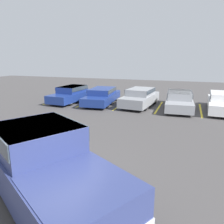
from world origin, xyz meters
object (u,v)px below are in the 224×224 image
object	(u,v)px
parked_sedan_b	(102,95)
parked_sedan_e	(223,102)
parked_sedan_a	(72,93)
parked_sedan_c	(140,97)
parked_sedan_d	(179,100)
pickup_truck	(44,163)

from	to	relation	value
parked_sedan_b	parked_sedan_e	distance (m)	8.44
parked_sedan_a	parked_sedan_e	xyz separation A→B (m)	(11.02, 0.26, -0.00)
parked_sedan_c	parked_sedan_d	bearing A→B (deg)	95.48
parked_sedan_a	parked_sedan_d	world-z (taller)	parked_sedan_a
parked_sedan_c	parked_sedan_a	bearing A→B (deg)	-82.02
pickup_truck	parked_sedan_b	world-z (taller)	pickup_truck
pickup_truck	parked_sedan_e	world-z (taller)	pickup_truck
pickup_truck	parked_sedan_a	xyz separation A→B (m)	(-5.57, 11.24, -0.25)
pickup_truck	parked_sedan_c	distance (m)	11.43
parked_sedan_d	parked_sedan_e	size ratio (longest dim) A/B	1.06
parked_sedan_a	parked_sedan_c	size ratio (longest dim) A/B	1.05
parked_sedan_a	parked_sedan_b	bearing A→B (deg)	95.73
parked_sedan_b	pickup_truck	bearing A→B (deg)	9.93
pickup_truck	parked_sedan_e	distance (m)	12.73
parked_sedan_a	parked_sedan_b	distance (m)	2.59
pickup_truck	parked_sedan_e	xyz separation A→B (m)	(5.45, 11.50, -0.25)
parked_sedan_c	parked_sedan_e	xyz separation A→B (m)	(5.48, 0.07, -0.02)
parked_sedan_b	parked_sedan_e	size ratio (longest dim) A/B	1.09
parked_sedan_b	parked_sedan_c	bearing A→B (deg)	87.15
parked_sedan_a	pickup_truck	bearing A→B (deg)	30.09
pickup_truck	parked_sedan_c	world-z (taller)	pickup_truck
parked_sedan_a	parked_sedan_e	distance (m)	11.02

